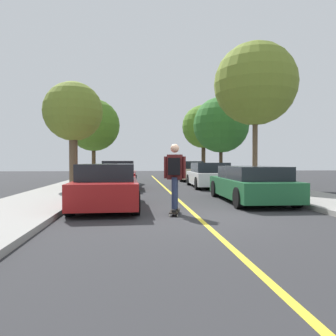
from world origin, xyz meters
TOP-DOWN VIEW (x-y plane):
  - ground at (0.00, 0.00)m, footprint 80.00×80.00m
  - sidewalk_left at (-4.80, 0.00)m, footprint 2.66×56.00m
  - center_line at (0.00, 4.00)m, footprint 0.12×39.20m
  - parked_car_left_nearest at (-2.42, 1.94)m, footprint 1.98×4.47m
  - parked_car_left_near at (-2.42, 8.80)m, footprint 1.83×4.69m
  - parked_car_right_nearest at (2.42, 2.79)m, footprint 2.08×4.70m
  - parked_car_right_near at (2.42, 9.19)m, footprint 2.11×4.59m
  - parked_car_right_far at (2.42, 15.48)m, footprint 1.94×4.52m
  - street_tree_left_nearest at (-4.52, 7.77)m, footprint 2.81×2.81m
  - street_tree_left_near at (-4.52, 15.22)m, footprint 3.67×3.67m
  - street_tree_right_nearest at (4.52, 7.95)m, footprint 4.19×4.19m
  - street_tree_right_near at (4.52, 14.63)m, footprint 3.97×3.97m
  - street_tree_right_far at (4.52, 20.65)m, footprint 3.86×3.86m
  - skateboard at (-0.52, 0.40)m, footprint 0.39×0.87m
  - skateboarder at (-0.53, 0.36)m, footprint 0.59×0.71m

SIDE VIEW (x-z plane):
  - ground at x=0.00m, z-range 0.00..0.00m
  - center_line at x=0.00m, z-range 0.00..0.01m
  - sidewalk_left at x=-4.80m, z-range 0.00..0.14m
  - skateboard at x=-0.52m, z-range 0.04..0.14m
  - parked_car_right_nearest at x=2.42m, z-range 0.01..1.25m
  - parked_car_right_near at x=2.42m, z-range -0.02..1.32m
  - parked_car_left_nearest at x=-2.42m, z-range 0.00..1.32m
  - parked_car_left_near at x=-2.42m, z-range -0.03..1.40m
  - parked_car_right_far at x=2.42m, z-range -0.02..1.40m
  - skateboarder at x=-0.53m, z-range 0.22..1.98m
  - street_tree_left_nearest at x=-4.52m, z-range 1.22..6.28m
  - street_tree_left_near at x=-4.52m, z-range 1.13..6.80m
  - street_tree_right_near at x=4.52m, z-range 1.08..6.95m
  - street_tree_right_far at x=4.52m, z-range 1.36..7.70m
  - street_tree_right_nearest at x=4.52m, z-range 1.69..9.01m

